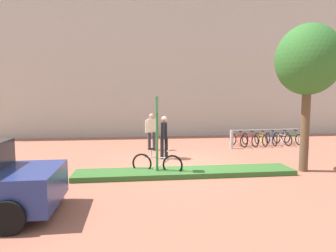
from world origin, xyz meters
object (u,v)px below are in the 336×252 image
object	(u,v)px
parking_sign_post	(157,125)
person_suited_dark	(164,135)
person_shirt_white	(152,129)
bike_at_sign	(157,164)
bollard_steel	(231,139)
tree_sidewalk	(308,61)
bike_rack_cluster	(266,139)

from	to	relation	value
parking_sign_post	person_suited_dark	world-z (taller)	parking_sign_post
person_suited_dark	person_shirt_white	world-z (taller)	same
bike_at_sign	person_shirt_white	world-z (taller)	person_shirt_white
bike_at_sign	person_suited_dark	distance (m)	2.52
person_suited_dark	person_shirt_white	bearing A→B (deg)	100.80
bike_at_sign	person_shirt_white	distance (m)	4.39
parking_sign_post	bollard_steel	size ratio (longest dim) A/B	2.78
parking_sign_post	person_shirt_white	world-z (taller)	parking_sign_post
person_shirt_white	parking_sign_post	bearing A→B (deg)	-91.63
tree_sidewalk	parking_sign_post	size ratio (longest dim) A/B	1.94
parking_sign_post	person_shirt_white	distance (m)	4.55
bike_at_sign	person_shirt_white	bearing A→B (deg)	88.53
parking_sign_post	person_shirt_white	bearing A→B (deg)	88.37
tree_sidewalk	bollard_steel	world-z (taller)	tree_sidewalk
tree_sidewalk	parking_sign_post	bearing A→B (deg)	-179.99
tree_sidewalk	bike_at_sign	distance (m)	5.93
bollard_steel	person_suited_dark	bearing A→B (deg)	-151.43
tree_sidewalk	bike_rack_cluster	bearing A→B (deg)	77.38
parking_sign_post	bike_at_sign	world-z (taller)	parking_sign_post
parking_sign_post	person_suited_dark	distance (m)	2.67
bike_rack_cluster	person_shirt_white	distance (m)	6.05
tree_sidewalk	bike_at_sign	bearing A→B (deg)	178.17
parking_sign_post	person_suited_dark	size ratio (longest dim) A/B	1.45
bike_at_sign	bike_rack_cluster	world-z (taller)	bike_at_sign
bike_rack_cluster	bollard_steel	size ratio (longest dim) A/B	4.17
parking_sign_post	bike_rack_cluster	size ratio (longest dim) A/B	0.67
bike_at_sign	person_shirt_white	xyz separation A→B (m)	(0.11, 4.34, 0.63)
parking_sign_post	bike_at_sign	size ratio (longest dim) A/B	1.56
parking_sign_post	bike_at_sign	distance (m)	1.29
parking_sign_post	bollard_steel	distance (m)	6.07
bike_rack_cluster	bollard_steel	bearing A→B (deg)	-160.21
tree_sidewalk	person_shirt_white	world-z (taller)	tree_sidewalk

